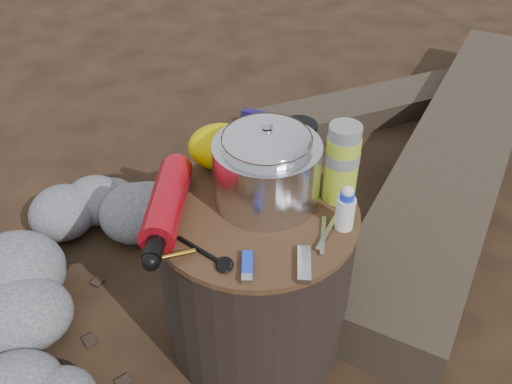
{
  "coord_description": "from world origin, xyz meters",
  "views": [
    {
      "loc": [
        -0.01,
        -0.95,
        1.24
      ],
      "look_at": [
        0.0,
        0.0,
        0.48
      ],
      "focal_mm": 39.19,
      "sensor_mm": 36.0,
      "label": 1
    }
  ],
  "objects_px": {
    "thermos": "(342,163)",
    "travel_mug": "(298,146)",
    "log_main": "(459,153)",
    "fuel_bottle": "(167,203)",
    "camping_pot": "(267,164)",
    "stump": "(256,276)"
  },
  "relations": [
    {
      "from": "log_main",
      "to": "thermos",
      "type": "bearing_deg",
      "value": -101.47
    },
    {
      "from": "log_main",
      "to": "fuel_bottle",
      "type": "xyz_separation_m",
      "value": [
        -0.94,
        -0.74,
        0.38
      ]
    },
    {
      "from": "stump",
      "to": "travel_mug",
      "type": "distance_m",
      "value": 0.34
    },
    {
      "from": "stump",
      "to": "fuel_bottle",
      "type": "relative_size",
      "value": 1.44
    },
    {
      "from": "travel_mug",
      "to": "fuel_bottle",
      "type": "bearing_deg",
      "value": -148.22
    },
    {
      "from": "fuel_bottle",
      "to": "thermos",
      "type": "bearing_deg",
      "value": 13.46
    },
    {
      "from": "fuel_bottle",
      "to": "camping_pot",
      "type": "bearing_deg",
      "value": 19.81
    },
    {
      "from": "stump",
      "to": "log_main",
      "type": "distance_m",
      "value": 1.04
    },
    {
      "from": "travel_mug",
      "to": "log_main",
      "type": "bearing_deg",
      "value": 40.73
    },
    {
      "from": "stump",
      "to": "camping_pot",
      "type": "bearing_deg",
      "value": 63.25
    },
    {
      "from": "log_main",
      "to": "fuel_bottle",
      "type": "relative_size",
      "value": 6.05
    },
    {
      "from": "log_main",
      "to": "camping_pot",
      "type": "height_order",
      "value": "camping_pot"
    },
    {
      "from": "stump",
      "to": "fuel_bottle",
      "type": "distance_m",
      "value": 0.32
    },
    {
      "from": "thermos",
      "to": "log_main",
      "type": "bearing_deg",
      "value": 50.32
    },
    {
      "from": "log_main",
      "to": "thermos",
      "type": "relative_size",
      "value": 10.3
    },
    {
      "from": "fuel_bottle",
      "to": "travel_mug",
      "type": "distance_m",
      "value": 0.35
    },
    {
      "from": "log_main",
      "to": "camping_pot",
      "type": "relative_size",
      "value": 10.06
    },
    {
      "from": "thermos",
      "to": "travel_mug",
      "type": "relative_size",
      "value": 1.55
    },
    {
      "from": "camping_pot",
      "to": "thermos",
      "type": "distance_m",
      "value": 0.17
    },
    {
      "from": "camping_pot",
      "to": "fuel_bottle",
      "type": "distance_m",
      "value": 0.23
    },
    {
      "from": "stump",
      "to": "fuel_bottle",
      "type": "bearing_deg",
      "value": -174.99
    },
    {
      "from": "stump",
      "to": "camping_pot",
      "type": "height_order",
      "value": "camping_pot"
    }
  ]
}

